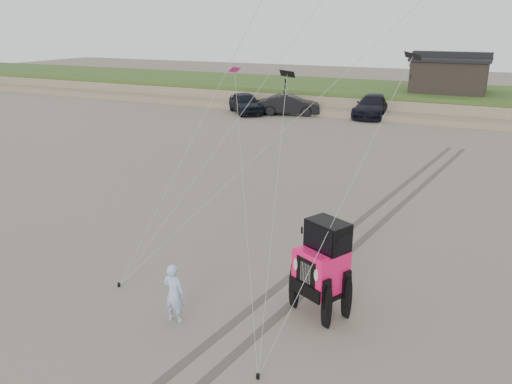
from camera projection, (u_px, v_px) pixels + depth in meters
ground at (214, 321)px, 12.96m from camera, size 160.00×160.00×0.00m
dune_ridge at (423, 100)px, 44.76m from camera, size 160.00×14.25×1.73m
cabin at (450, 74)px, 42.74m from camera, size 6.40×5.40×3.35m
truck_a at (246, 103)px, 42.66m from camera, size 4.98×5.23×1.76m
truck_b at (289, 105)px, 41.92m from camera, size 5.40×3.29×1.68m
truck_c at (373, 106)px, 41.08m from camera, size 2.58×6.13×1.77m
jeep at (321, 278)px, 13.03m from camera, size 4.61×6.02×2.06m
man at (174, 293)px, 12.73m from camera, size 0.59×0.39×1.62m
stake_main at (119, 285)px, 14.64m from camera, size 0.08×0.08×0.12m
stake_aux at (258, 376)px, 10.85m from camera, size 0.08×0.08×0.12m
tire_tracks at (365, 227)px, 18.99m from camera, size 5.22×29.74×0.01m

